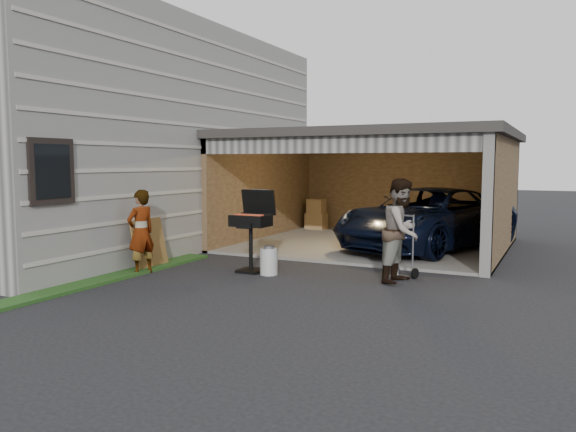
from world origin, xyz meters
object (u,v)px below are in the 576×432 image
Objects in this scene: propane_tank at (269,262)px; hand_truck at (403,265)px; woman at (141,232)px; bbq_grill at (252,224)px; minivan at (428,221)px; plywood_panel at (149,244)px; man at (402,231)px.

hand_truck is (2.38, 0.89, -0.03)m from propane_tank.
woman is 2.14m from bbq_grill.
propane_tank is (2.25, 1.01, -0.56)m from woman.
woman is at bearing -109.85° from minivan.
minivan is at bearing 59.40° from bbq_grill.
plywood_panel is 5.07m from hand_truck.
hand_truck is (0.32, -3.46, -0.51)m from minivan.
hand_truck is at bearing 124.52° from woman.
minivan is 4.45× the size of hand_truck.
minivan is at bearing 116.92° from hand_truck.
bbq_grill is 1.35× the size of hand_truck.
bbq_grill reaches higher than plywood_panel.
bbq_grill is 3.01m from hand_truck.
woman reaches higher than bbq_grill.
woman is at bearing -148.11° from bbq_grill.
man is 3.68× the size of propane_tank.
propane_tank is at bearing -14.89° from bbq_grill.
propane_tank is (-2.06, -4.35, -0.48)m from minivan.
hand_truck reaches higher than plywood_panel.
propane_tank is at bearing 11.12° from plywood_panel.
minivan is 3.25× the size of woman.
plywood_panel is at bearing -114.28° from minivan.
man is 1.83× the size of plywood_panel.
plywood_panel is at bearing 109.97° from man.
plywood_panel is at bearing -163.53° from bbq_grill.
woman reaches higher than plywood_panel.
woman is 1.37× the size of hand_truck.
man is at bearing 11.05° from plywood_panel.
man reaches higher than minivan.
hand_truck reaches higher than propane_tank.
hand_truck is at bearing 15.28° from bbq_grill.
woman is 2.53m from propane_tank.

